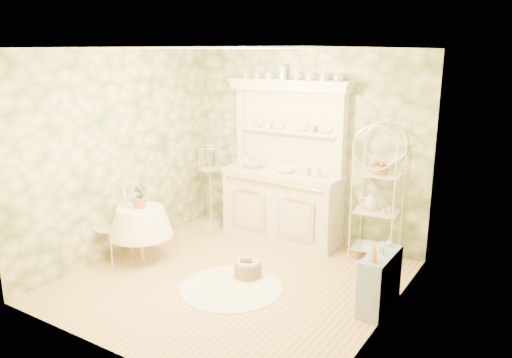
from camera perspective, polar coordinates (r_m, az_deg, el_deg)
The scene contains 22 objects.
floor at distance 6.12m, azimuth -2.56°, elevation -11.50°, with size 3.60×3.60×0.00m, color #D9B678.
ceiling at distance 5.50m, azimuth -2.88°, elevation 14.70°, with size 3.60×3.60×0.00m, color white.
wall_left at distance 6.83m, azimuth -15.20°, elevation 2.75°, with size 3.60×3.60×0.00m, color beige.
wall_right at distance 4.89m, azimuth 14.88°, elevation -1.77°, with size 3.60×3.60×0.00m, color beige.
wall_back at distance 7.17m, azimuth 5.57°, elevation 3.74°, with size 3.60×3.60×0.00m, color beige.
wall_front at distance 4.36m, azimuth -16.39°, elevation -3.81°, with size 3.60×3.60×0.00m, color beige.
kitchen_dresser at distance 7.06m, azimuth 3.05°, elevation 1.92°, with size 1.87×0.61×2.29m, color white.
bakers_rack at distance 6.61m, azimuth 13.72°, elevation -1.47°, with size 0.57×0.40×1.82m, color white.
side_shelf at distance 5.57m, azimuth 13.93°, elevation -11.52°, with size 0.24×0.65×0.55m, color #8B9EC2.
round_table at distance 6.73m, azimuth -12.94°, elevation -6.48°, with size 0.57×0.57×0.62m, color white.
cafe_chair at distance 6.75m, azimuth -16.22°, elevation -5.33°, with size 0.42×0.42×0.92m, color white.
birdcage_stand at distance 7.75m, azimuth -5.25°, elevation 0.04°, with size 0.36×0.36×1.51m, color white.
floor_basket at distance 6.17m, azimuth -0.95°, elevation -10.22°, with size 0.31×0.31×0.20m, color #A87A57.
lace_rug at distance 5.94m, azimuth -2.83°, elevation -12.28°, with size 1.20×1.20×0.01m, color white.
bowl_floral at distance 7.33m, azimuth -0.29°, elevation 1.37°, with size 0.30×0.30×0.07m, color white.
bowl_white at distance 7.04m, azimuth 3.39°, elevation 0.81°, with size 0.26×0.26×0.08m, color white.
cup_left at distance 7.29m, azimuth 1.35°, elevation 6.04°, with size 0.11×0.11×0.09m, color white.
cup_right at distance 6.95m, azimuth 6.42°, elevation 5.54°, with size 0.10×0.10×0.10m, color white.
potted_geranium at distance 6.59m, azimuth -13.09°, elevation -2.01°, with size 0.16×0.11×0.31m, color #3F7238.
bottle_amber at distance 5.19m, azimuth 13.34°, elevation -8.52°, with size 0.07×0.07×0.17m, color #C37339.
bottle_blue at distance 5.42m, azimuth 14.20°, elevation -7.90°, with size 0.04×0.04×0.10m, color #8AB2C2.
bottle_glass at distance 5.65m, azimuth 15.01°, elevation -7.10°, with size 0.07×0.07×0.09m, color silver.
Camera 1 is at (3.16, -4.50, 2.67)m, focal length 35.00 mm.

